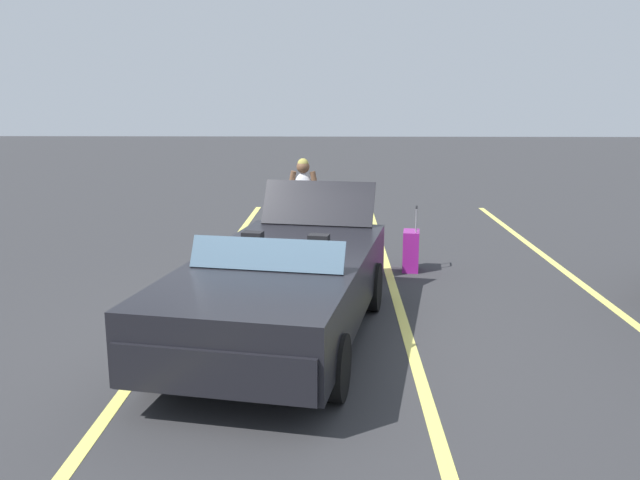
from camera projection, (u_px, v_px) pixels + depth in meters
name	position (u px, v px, depth m)	size (l,w,h in m)	color
ground_plane	(282.00, 341.00, 7.11)	(80.00, 80.00, 0.00)	#333335
lot_line_near	(162.00, 340.00, 7.14)	(18.00, 0.12, 0.01)	#EAE066
lot_line_mid	(409.00, 342.00, 7.07)	(18.00, 0.12, 0.01)	#EAE066
convertible_car	(276.00, 294.00, 6.79)	(4.43, 2.46, 1.50)	black
suitcase_large_black	(362.00, 252.00, 9.64)	(0.35, 0.51, 1.01)	#2D2319
suitcase_medium_bright	(411.00, 251.00, 9.98)	(0.43, 0.29, 1.00)	#991E8C
suitcase_small_carryon	(330.00, 254.00, 10.05)	(0.38, 0.38, 0.50)	#1E479E
duffel_bag	(357.00, 253.00, 10.53)	(0.69, 0.62, 0.34)	#1E479E
traveler_person	(303.00, 203.00, 10.63)	(0.27, 0.61, 1.65)	black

